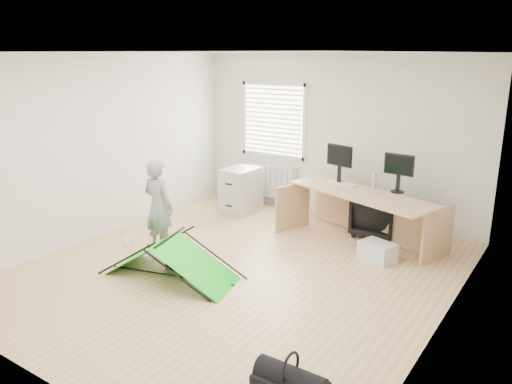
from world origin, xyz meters
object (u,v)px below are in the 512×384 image
Objects in this scene: laptop_bag at (180,260)px; office_chair at (377,216)px; desk at (359,218)px; monitor_right at (398,178)px; kite at (171,257)px; filing_cabinet at (241,190)px; thermos at (374,181)px; storage_crate at (377,252)px; monitor_left at (339,169)px; person at (158,207)px.

office_chair is at bearing 43.63° from laptop_bag.
laptop_bag is at bearing -106.80° from desk.
desk is at bearing -139.39° from monitor_right.
office_chair is 0.40× the size of kite.
filing_cabinet is 3.32× the size of thermos.
filing_cabinet reaches higher than storage_crate.
desk is at bearing 43.35° from kite.
laptop_bag is at bearing 55.26° from office_chair.
desk is at bearing -100.98° from thermos.
thermos is (-0.36, 0.01, -0.09)m from monitor_right.
storage_crate is (0.96, -0.76, -0.86)m from monitor_left.
storage_crate is at bearing -23.37° from monitor_left.
filing_cabinet is at bearing 1.53° from office_chair.
person is at bearing 42.23° from office_chair.
monitor_left reaches higher than filing_cabinet.
thermos is 3.04m from laptop_bag.
person is 0.96m from kite.
person is 3.04m from storage_crate.
thermos is at bearing 1.86° from filing_cabinet.
person is (0.13, -2.11, 0.27)m from filing_cabinet.
filing_cabinet is 2.42m from thermos.
desk is at bearing -139.62° from person.
office_chair is 3.24m from kite.
kite is (0.83, -2.63, -0.13)m from filing_cabinet.
storage_crate is at bearing 108.98° from office_chair.
desk is 2.32m from filing_cabinet.
storage_crate is (2.64, 1.40, -0.53)m from person.
filing_cabinet is at bearing -86.62° from person.
desk is 2.80m from kite.
desk is 0.60m from thermos.
thermos is at bearing 42.78° from laptop_bag.
monitor_right is at bearing 1.34° from filing_cabinet.
office_chair is at bearing 4.97° from filing_cabinet.
office_chair is (0.03, 0.13, -0.58)m from thermos.
desk is 9.56× the size of thermos.
laptop_bag is at bearing -123.63° from monitor_right.
monitor_left reaches higher than monitor_right.
desk is 2.87m from person.
storage_crate is (0.04, -0.77, -0.85)m from monitor_right.
monitor_right is at bearing 54.33° from desk.
thermos is 0.35× the size of office_chair.
laptop_bag is (-1.02, -2.48, -0.85)m from monitor_left.
kite is 4.43× the size of laptop_bag.
person is (-2.18, -1.86, 0.27)m from desk.
monitor_right reaches higher than desk.
office_chair is at bearing 160.82° from monitor_right.
thermos is 3.17m from kite.
person is (-1.69, -2.17, -0.33)m from monitor_left.
office_chair is (-0.33, 0.14, -0.67)m from monitor_right.
filing_cabinet is 2.76m from kite.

